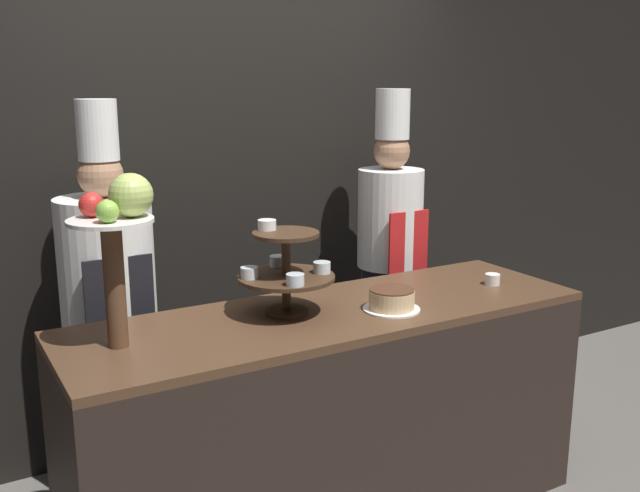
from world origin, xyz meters
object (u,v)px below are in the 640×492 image
at_px(tiered_stand, 285,268).
at_px(cup_white, 492,279).
at_px(cake_round, 392,300).
at_px(chef_center_left, 390,246).
at_px(chef_left, 109,296).
at_px(fruit_pedestal, 119,227).

relative_size(tiered_stand, cup_white, 5.73).
height_order(tiered_stand, cake_round, tiered_stand).
distance_m(cake_round, cup_white, 0.63).
xyz_separation_m(tiered_stand, chef_center_left, (0.93, 0.59, -0.13)).
xyz_separation_m(cake_round, chef_left, (-0.96, 0.77, -0.04)).
bearing_deg(fruit_pedestal, chef_left, 81.45).
bearing_deg(fruit_pedestal, tiered_stand, 2.54).
relative_size(tiered_stand, cake_round, 1.66).
height_order(tiered_stand, fruit_pedestal, fruit_pedestal).
xyz_separation_m(cup_white, chef_left, (-1.58, 0.69, -0.02)).
relative_size(chef_left, chef_center_left, 0.98).
bearing_deg(chef_left, tiered_stand, -46.49).
height_order(cake_round, cup_white, cake_round).
xyz_separation_m(cake_round, chef_center_left, (0.54, 0.77, 0.01)).
bearing_deg(cup_white, chef_center_left, 96.81).
relative_size(cup_white, chef_left, 0.04).
relative_size(cake_round, chef_left, 0.13).
distance_m(fruit_pedestal, chef_center_left, 1.75).
bearing_deg(chef_left, cake_round, -38.78).
bearing_deg(fruit_pedestal, cake_round, -8.05).
relative_size(tiered_stand, chef_center_left, 0.21).
distance_m(tiered_stand, cup_white, 1.04).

